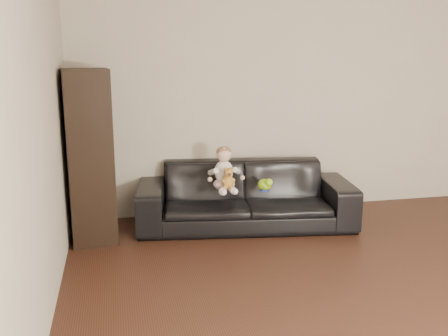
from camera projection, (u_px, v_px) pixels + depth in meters
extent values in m
plane|color=beige|center=(301.00, 94.00, 5.52)|extent=(5.00, 0.00, 5.00)
plane|color=beige|center=(16.00, 145.00, 2.38)|extent=(0.00, 5.50, 5.50)
imported|color=black|center=(245.00, 195.00, 5.10)|extent=(2.27, 1.14, 0.63)
cube|color=black|center=(89.00, 156.00, 4.62)|extent=(0.46, 0.59, 1.60)
cube|color=silver|center=(89.00, 118.00, 4.54)|extent=(0.21, 0.27, 0.28)
ellipsoid|color=silver|center=(224.00, 184.00, 4.91)|extent=(0.23, 0.21, 0.12)
ellipsoid|color=white|center=(224.00, 171.00, 4.90)|extent=(0.20, 0.17, 0.22)
sphere|color=beige|center=(224.00, 154.00, 4.85)|extent=(0.16, 0.16, 0.15)
ellipsoid|color=#8C603F|center=(224.00, 152.00, 4.85)|extent=(0.16, 0.16, 0.10)
cylinder|color=silver|center=(223.00, 190.00, 4.78)|extent=(0.08, 0.19, 0.07)
cylinder|color=silver|center=(232.00, 189.00, 4.80)|extent=(0.08, 0.19, 0.07)
sphere|color=white|center=(224.00, 192.00, 4.69)|extent=(0.07, 0.07, 0.06)
sphere|color=white|center=(235.00, 192.00, 4.71)|extent=(0.07, 0.07, 0.06)
cylinder|color=white|center=(213.00, 172.00, 4.83)|extent=(0.07, 0.16, 0.10)
cylinder|color=white|center=(236.00, 171.00, 4.87)|extent=(0.07, 0.16, 0.10)
ellipsoid|color=#B98135|center=(228.00, 182.00, 4.77)|extent=(0.11, 0.10, 0.13)
sphere|color=#B98135|center=(228.00, 172.00, 4.74)|extent=(0.09, 0.09, 0.08)
sphere|color=#B98135|center=(225.00, 169.00, 4.73)|extent=(0.03, 0.03, 0.03)
sphere|color=#B98135|center=(231.00, 169.00, 4.75)|extent=(0.03, 0.03, 0.03)
sphere|color=#593819|center=(229.00, 174.00, 4.70)|extent=(0.03, 0.03, 0.03)
ellipsoid|color=#9AE11A|center=(265.00, 185.00, 4.90)|extent=(0.15, 0.17, 0.11)
sphere|color=#C55717|center=(267.00, 185.00, 4.98)|extent=(0.08, 0.08, 0.07)
cylinder|color=#172DBE|center=(264.00, 190.00, 4.89)|extent=(0.10, 0.10, 0.01)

